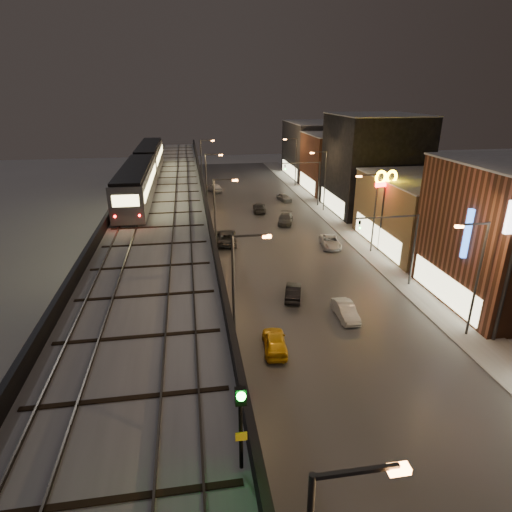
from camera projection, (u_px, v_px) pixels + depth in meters
road_surface at (282, 245)px, 51.36m from camera, size 17.00×120.00×0.06m
sidewalk_right at (361, 240)px, 52.81m from camera, size 4.00×120.00×0.14m
under_viaduct_pavement at (168, 251)px, 49.39m from camera, size 11.00×120.00×0.06m
elevated_viaduct at (163, 211)px, 44.45m from camera, size 9.00×100.00×6.30m
viaduct_trackbed at (162, 204)px, 44.28m from camera, size 8.40×100.00×0.32m
viaduct_parapet_streetside at (204, 198)px, 44.77m from camera, size 0.30×100.00×1.10m
viaduct_parapet_far at (119, 201)px, 43.50m from camera, size 0.30×100.00×1.10m
building_c at (427, 213)px, 49.54m from camera, size 12.20×15.20×8.16m
building_d at (374, 164)px, 63.15m from camera, size 12.20×13.20×14.16m
building_e at (340, 163)px, 76.75m from camera, size 12.20×12.20×10.16m
building_f at (318, 150)px, 89.44m from camera, size 12.20×16.20×11.16m
streetlight_left_1 at (238, 289)px, 28.08m from camera, size 2.57×0.28×9.00m
streetlight_right_1 at (475, 273)px, 30.59m from camera, size 2.56×0.28×9.00m
streetlight_left_2 at (217, 215)px, 44.62m from camera, size 2.57×0.28×9.00m
streetlight_right_2 at (373, 208)px, 47.13m from camera, size 2.56×0.28×9.00m
streetlight_left_3 at (208, 181)px, 61.17m from camera, size 2.57×0.28×9.00m
streetlight_right_3 at (323, 177)px, 63.68m from camera, size 2.56×0.28×9.00m
streetlight_left_4 at (203, 161)px, 77.72m from camera, size 2.57×0.28×9.00m
streetlight_right_4 at (295, 159)px, 80.23m from camera, size 2.56×0.28×9.00m
traffic_light_rig_a at (403, 242)px, 39.00m from camera, size 6.10×0.34×7.00m
traffic_light_rig_b at (312, 178)px, 66.57m from camera, size 6.10×0.34×7.00m
subway_train at (144, 168)px, 52.51m from camera, size 2.98×36.52×3.57m
rail_signal at (241, 413)px, 12.31m from camera, size 0.36×0.43×3.08m
car_taxi at (275, 342)px, 30.41m from camera, size 2.00×4.15×1.37m
car_near_white at (293, 292)px, 37.99m from camera, size 2.34×4.04×1.26m
car_mid_silver at (225, 237)px, 51.56m from camera, size 2.87×5.64×1.53m
car_mid_dark at (259, 208)px, 64.83m from camera, size 2.25×4.61×1.29m
car_far_white at (215, 188)px, 77.42m from camera, size 2.93×4.71×1.49m
car_onc_silver at (345, 311)px, 34.72m from camera, size 1.41×3.86×1.26m
car_onc_dark at (330, 242)px, 50.35m from camera, size 2.68×4.73×1.25m
car_onc_white at (285, 219)px, 59.05m from camera, size 3.12×4.93×1.33m
car_onc_red at (284, 198)px, 70.93m from camera, size 2.22×3.83×1.22m
sign_mcdonalds at (385, 187)px, 46.65m from camera, size 2.77×0.72×9.34m
sign_carwash at (475, 242)px, 33.20m from camera, size 1.74×0.35×9.02m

